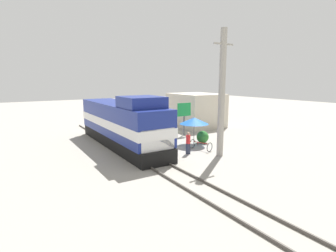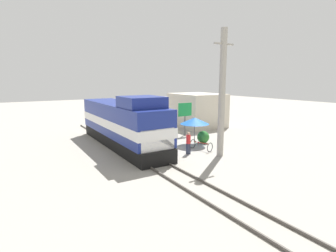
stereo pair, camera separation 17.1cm
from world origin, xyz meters
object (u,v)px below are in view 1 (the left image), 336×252
(person_bystander, at_px, (188,142))
(bicycle, at_px, (201,145))
(locomotive, at_px, (123,124))
(utility_pole, at_px, (222,94))
(vendor_umbrella, at_px, (194,121))
(billboard_sign, at_px, (184,112))

(person_bystander, height_order, bicycle, person_bystander)
(locomotive, relative_size, utility_pole, 1.45)
(person_bystander, bearing_deg, utility_pole, -41.06)
(locomotive, distance_m, utility_pole, 8.70)
(vendor_umbrella, bearing_deg, locomotive, 155.14)
(utility_pole, relative_size, billboard_sign, 2.78)
(billboard_sign, bearing_deg, utility_pole, -104.67)
(vendor_umbrella, bearing_deg, bicycle, -110.85)
(locomotive, xyz_separation_m, person_bystander, (3.39, -4.83, -1.04))
(bicycle, bearing_deg, vendor_umbrella, -126.39)
(billboard_sign, xyz_separation_m, person_bystander, (-3.76, -5.83, -1.50))
(vendor_umbrella, bearing_deg, billboard_sign, 67.50)
(utility_pole, height_order, vendor_umbrella, utility_pole)
(utility_pole, height_order, billboard_sign, utility_pole)
(utility_pole, height_order, person_bystander, utility_pole)
(locomotive, distance_m, person_bystander, 5.99)
(billboard_sign, xyz_separation_m, bicycle, (-2.20, -5.45, -2.05))
(vendor_umbrella, relative_size, bicycle, 1.33)
(billboard_sign, bearing_deg, bicycle, -111.95)
(billboard_sign, bearing_deg, vendor_umbrella, -112.50)
(locomotive, relative_size, person_bystander, 7.77)
(locomotive, height_order, utility_pole, utility_pole)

